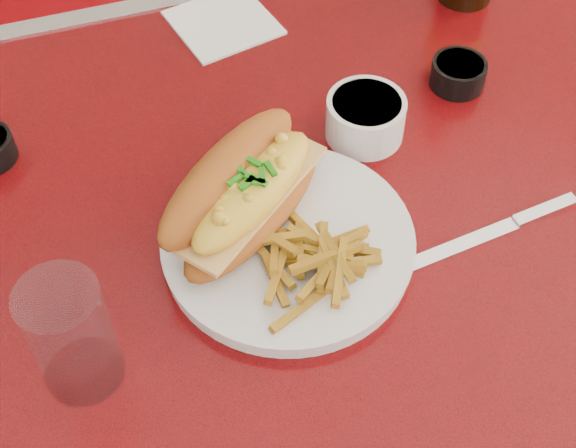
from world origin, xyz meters
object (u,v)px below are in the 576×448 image
object	(u,v)px
booth_bench_far	(201,71)
fork	(336,247)
mac_hoagie	(244,192)
gravy_ramekin	(365,117)
sauce_cup_right	(458,73)
dinner_plate	(288,243)
water_tumbler	(71,336)
knife	(508,226)
diner_table	(353,292)

from	to	relation	value
booth_bench_far	fork	world-z (taller)	booth_bench_far
mac_hoagie	gravy_ramekin	size ratio (longest dim) A/B	2.46
booth_bench_far	sauce_cup_right	bearing A→B (deg)	-75.68
dinner_plate	fork	distance (m)	0.05
dinner_plate	water_tumbler	xyz separation A→B (m)	(-0.21, -0.07, 0.05)
sauce_cup_right	water_tumbler	distance (m)	0.53
gravy_ramekin	knife	world-z (taller)	gravy_ramekin
diner_table	water_tumbler	distance (m)	0.39
water_tumbler	booth_bench_far	bearing A→B (deg)	71.61
sauce_cup_right	knife	size ratio (longest dim) A/B	0.37
diner_table	dinner_plate	world-z (taller)	dinner_plate
diner_table	booth_bench_far	world-z (taller)	booth_bench_far
mac_hoagie	fork	xyz separation A→B (m)	(0.07, -0.06, -0.04)
sauce_cup_right	knife	world-z (taller)	sauce_cup_right
fork	dinner_plate	bearing A→B (deg)	29.91
gravy_ramekin	sauce_cup_right	size ratio (longest dim) A/B	1.22
diner_table	booth_bench_far	distance (m)	0.87
diner_table	fork	world-z (taller)	fork
sauce_cup_right	gravy_ramekin	bearing A→B (deg)	-162.76
dinner_plate	sauce_cup_right	world-z (taller)	sauce_cup_right
diner_table	water_tumbler	size ratio (longest dim) A/B	10.22
booth_bench_far	water_tumbler	size ratio (longest dim) A/B	9.97
dinner_plate	gravy_ramekin	distance (m)	0.18
gravy_ramekin	knife	distance (m)	0.19
diner_table	mac_hoagie	xyz separation A→B (m)	(-0.12, 0.01, 0.22)
mac_hoagie	knife	xyz separation A→B (m)	(0.25, -0.08, -0.05)
water_tumbler	knife	bearing A→B (deg)	3.43
booth_bench_far	knife	bearing A→B (deg)	-81.84
mac_hoagie	booth_bench_far	bearing A→B (deg)	43.31
mac_hoagie	sauce_cup_right	world-z (taller)	mac_hoagie
gravy_ramekin	diner_table	bearing A→B (deg)	-112.33
dinner_plate	gravy_ramekin	world-z (taller)	gravy_ramekin
booth_bench_far	fork	size ratio (longest dim) A/B	9.91
fork	gravy_ramekin	world-z (taller)	gravy_ramekin
mac_hoagie	knife	bearing A→B (deg)	-56.49
mac_hoagie	fork	world-z (taller)	mac_hoagie
gravy_ramekin	booth_bench_far	bearing A→B (deg)	93.15
booth_bench_far	sauce_cup_right	distance (m)	0.86
sauce_cup_right	knife	xyz separation A→B (m)	(-0.05, -0.21, -0.01)
booth_bench_far	fork	xyz separation A→B (m)	(-0.05, -0.86, 0.50)
diner_table	dinner_plate	bearing A→B (deg)	-162.58
fork	sauce_cup_right	size ratio (longest dim) A/B	1.65
mac_hoagie	fork	size ratio (longest dim) A/B	1.82
gravy_ramekin	sauce_cup_right	distance (m)	0.14
fork	knife	xyz separation A→B (m)	(0.18, -0.02, -0.02)
dinner_plate	knife	distance (m)	0.22
booth_bench_far	knife	distance (m)	1.02
diner_table	knife	world-z (taller)	knife
fork	knife	size ratio (longest dim) A/B	0.61
booth_bench_far	knife	size ratio (longest dim) A/B	6.02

